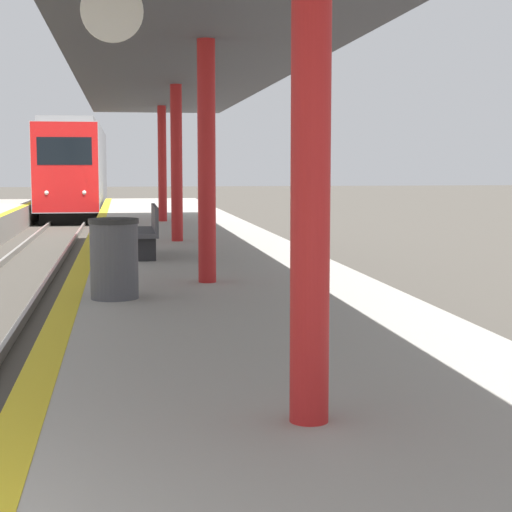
% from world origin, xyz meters
% --- Properties ---
extents(train, '(2.77, 17.33, 4.58)m').
position_xyz_m(train, '(0.00, 41.74, 2.33)').
color(train, black).
rests_on(train, ground).
extents(station_canopy, '(4.10, 26.64, 3.56)m').
position_xyz_m(station_canopy, '(3.49, 12.37, 4.28)').
color(station_canopy, red).
rests_on(station_canopy, platform_right).
extents(trash_bin, '(0.62, 0.62, 0.99)m').
position_xyz_m(trash_bin, '(2.21, 7.74, 1.38)').
color(trash_bin, '#4C4C51').
rests_on(trash_bin, platform_right).
extents(bench, '(0.44, 1.92, 0.92)m').
position_xyz_m(bench, '(2.77, 12.62, 1.38)').
color(bench, '#4C4C51').
rests_on(bench, platform_right).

